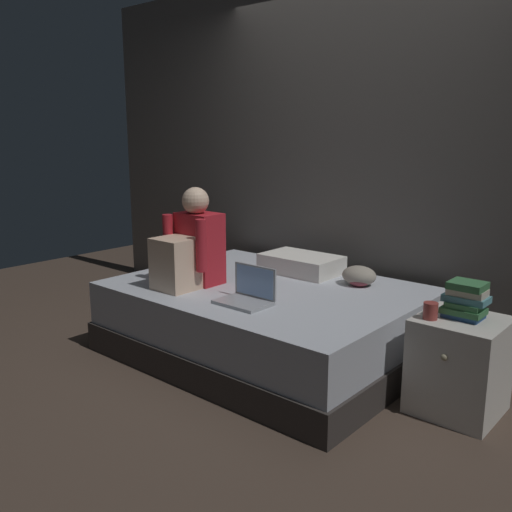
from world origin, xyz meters
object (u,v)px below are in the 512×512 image
(laptop, at_px, (248,294))
(mug, at_px, (430,311))
(person_sitting, at_px, (190,249))
(bed, at_px, (266,320))
(book_stack, at_px, (466,300))
(nightstand, at_px, (459,365))
(pillow, at_px, (301,264))
(clothes_pile, at_px, (359,276))

(laptop, height_order, mug, laptop)
(person_sitting, relative_size, mug, 7.28)
(laptop, bearing_deg, bed, 113.48)
(laptop, relative_size, book_stack, 1.45)
(nightstand, relative_size, book_stack, 2.39)
(pillow, bearing_deg, laptop, -76.16)
(bed, xyz_separation_m, book_stack, (1.30, 0.07, 0.39))
(bed, relative_size, mug, 22.22)
(book_stack, relative_size, mug, 2.46)
(laptop, xyz_separation_m, mug, (1.01, 0.31, 0.03))
(book_stack, height_order, mug, book_stack)
(book_stack, xyz_separation_m, mug, (-0.13, -0.13, -0.05))
(bed, xyz_separation_m, laptop, (0.16, -0.37, 0.30))
(pillow, relative_size, mug, 6.22)
(pillow, distance_m, book_stack, 1.40)
(nightstand, xyz_separation_m, laptop, (-1.14, -0.43, 0.28))
(laptop, bearing_deg, mug, 16.96)
(mug, bearing_deg, laptop, -163.04)
(nightstand, height_order, mug, mug)
(nightstand, distance_m, book_stack, 0.36)
(nightstand, bearing_deg, bed, -177.29)
(mug, bearing_deg, book_stack, 44.64)
(person_sitting, height_order, laptop, person_sitting)
(laptop, relative_size, pillow, 0.57)
(laptop, bearing_deg, book_stack, 21.00)
(mug, bearing_deg, person_sitting, -170.64)
(bed, height_order, mug, mug)
(nightstand, xyz_separation_m, clothes_pile, (-0.84, 0.36, 0.28))
(person_sitting, relative_size, book_stack, 2.96)
(book_stack, bearing_deg, laptop, -159.00)
(clothes_pile, bearing_deg, book_stack, -22.40)
(bed, relative_size, nightstand, 3.79)
(laptop, xyz_separation_m, pillow, (-0.20, 0.82, 0.01))
(laptop, relative_size, mug, 3.56)
(bed, xyz_separation_m, pillow, (-0.04, 0.45, 0.31))
(laptop, distance_m, clothes_pile, 0.84)
(bed, height_order, person_sitting, person_sitting)
(person_sitting, relative_size, clothes_pile, 2.77)
(bed, bearing_deg, mug, -2.85)
(bed, bearing_deg, clothes_pile, 42.24)
(pillow, height_order, clothes_pile, same)
(person_sitting, xyz_separation_m, clothes_pile, (0.86, 0.74, -0.19))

